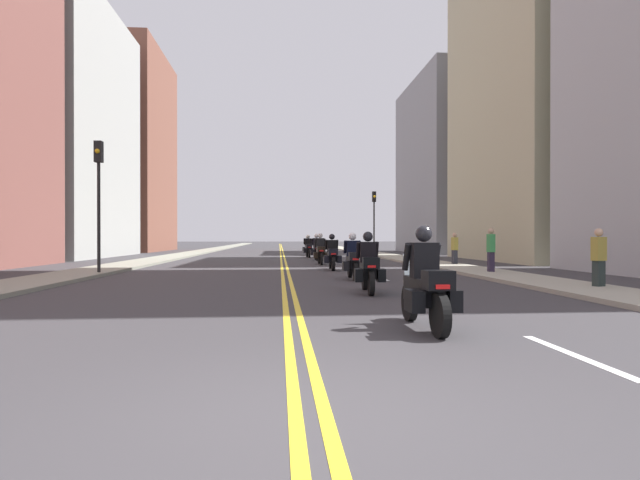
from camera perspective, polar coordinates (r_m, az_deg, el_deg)
ground_plane at (r=52.01m, az=-4.24°, el=-1.30°), size 264.00×264.00×0.00m
sidewalk_left at (r=52.55m, az=-12.76°, el=-1.22°), size 2.29×144.00×0.12m
sidewalk_right at (r=52.63m, az=4.27°, el=-1.21°), size 2.29×144.00×0.12m
centreline_yellow_inner at (r=52.01m, az=-4.37°, el=-1.29°), size 0.12×132.00×0.01m
centreline_yellow_outer at (r=52.01m, az=-4.11°, el=-1.29°), size 0.12×132.00×0.01m
lane_dashes_white at (r=33.22m, az=1.66°, el=-2.18°), size 0.14×56.40×0.01m
building_left_1 at (r=42.66m, az=-26.22°, el=10.60°), size 6.79×14.61×18.19m
building_right_1 at (r=36.43m, az=23.06°, el=14.20°), size 7.51×13.29×20.41m
building_left_2 at (r=58.55m, az=-19.93°, el=9.06°), size 6.52×13.97×20.77m
building_right_2 at (r=51.06m, az=13.94°, el=7.84°), size 6.84×14.62×16.30m
motorcycle_0 at (r=8.16m, az=11.58°, el=-5.17°), size 0.77×2.18×1.62m
motorcycle_1 at (r=13.33m, az=5.35°, el=-3.09°), size 0.78×2.10×1.58m
motorcycle_2 at (r=17.61m, az=3.64°, el=-2.25°), size 0.77×2.07×1.59m
motorcycle_3 at (r=22.68m, az=1.34°, el=-1.71°), size 0.77×2.22×1.59m
motorcycle_4 at (r=27.35m, az=0.04°, el=-1.29°), size 0.76×2.13×1.67m
motorcycle_5 at (r=32.22m, az=-0.39°, el=-1.05°), size 0.76×2.13×1.66m
motorcycle_6 at (r=36.97m, az=-1.31°, el=-0.91°), size 0.78×2.25×1.63m
motorcycle_7 at (r=41.04m, az=-1.42°, el=-0.80°), size 0.77×2.16×1.64m
traffic_light_near at (r=21.31m, az=-23.20°, el=5.76°), size 0.28×0.38×5.06m
traffic_light_far at (r=40.09m, az=5.98°, el=3.12°), size 0.28×0.38×4.97m
pedestrian_0 at (r=20.92m, az=18.30°, el=-1.11°), size 0.24×0.49×1.79m
pedestrian_1 at (r=26.58m, az=14.60°, el=-0.96°), size 0.26×0.50×1.67m
pedestrian_2 at (r=15.77m, az=28.36°, el=-1.81°), size 0.41×0.33×1.68m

